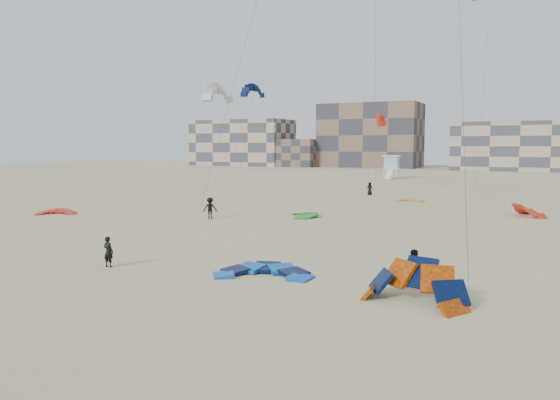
% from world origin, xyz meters
% --- Properties ---
extents(ground, '(320.00, 320.00, 0.00)m').
position_xyz_m(ground, '(0.00, 0.00, 0.00)').
color(ground, beige).
rests_on(ground, ground).
extents(kite_ground_blue, '(5.44, 5.59, 1.20)m').
position_xyz_m(kite_ground_blue, '(4.46, 4.44, 0.00)').
color(kite_ground_blue, blue).
rests_on(kite_ground_blue, ground).
extents(kite_ground_orange, '(5.25, 5.18, 4.41)m').
position_xyz_m(kite_ground_orange, '(11.97, 2.96, 0.00)').
color(kite_ground_orange, '#FF5201').
rests_on(kite_ground_orange, ground).
extents(kite_ground_red, '(4.72, 4.79, 1.34)m').
position_xyz_m(kite_ground_red, '(-23.64, 16.84, 0.00)').
color(kite_ground_red, red).
rests_on(kite_ground_red, ground).
extents(kite_ground_green, '(5.01, 4.92, 1.11)m').
position_xyz_m(kite_ground_green, '(-2.65, 25.20, 0.00)').
color(kite_ground_green, '#217E1D').
rests_on(kite_ground_green, ground).
extents(kite_ground_red_far, '(5.13, 5.04, 3.37)m').
position_xyz_m(kite_ground_red_far, '(15.12, 34.40, 0.00)').
color(kite_ground_red_far, red).
rests_on(kite_ground_red_far, ground).
extents(kite_ground_yellow, '(3.27, 3.42, 0.56)m').
position_xyz_m(kite_ground_yellow, '(2.64, 42.62, 0.00)').
color(kite_ground_yellow, gold).
rests_on(kite_ground_yellow, ground).
extents(kitesurfer_main, '(0.59, 0.40, 1.60)m').
position_xyz_m(kitesurfer_main, '(-3.58, 2.53, 0.80)').
color(kitesurfer_main, black).
rests_on(kitesurfer_main, ground).
extents(kitesurfer_b, '(0.86, 0.69, 1.72)m').
position_xyz_m(kitesurfer_b, '(11.52, 5.31, 0.86)').
color(kitesurfer_b, black).
rests_on(kitesurfer_b, ground).
extents(kitesurfer_c, '(1.34, 1.28, 1.83)m').
position_xyz_m(kitesurfer_c, '(-9.28, 20.48, 0.91)').
color(kitesurfer_c, black).
rests_on(kitesurfer_c, ground).
extents(kitesurfer_e, '(0.87, 0.63, 1.64)m').
position_xyz_m(kitesurfer_e, '(-3.58, 47.87, 0.82)').
color(kitesurfer_e, black).
rests_on(kitesurfer_e, ground).
extents(kite_fly_grey, '(9.27, 6.69, 12.46)m').
position_xyz_m(kite_fly_grey, '(-17.07, 33.87, 11.83)').
color(kite_fly_grey, silver).
rests_on(kite_fly_grey, ground).
extents(kite_fly_navy, '(4.83, 8.91, 14.20)m').
position_xyz_m(kite_fly_navy, '(-22.10, 51.03, 13.85)').
color(kite_fly_navy, '#06133D').
rests_on(kite_fly_navy, ground).
extents(kite_fly_red, '(5.21, 6.00, 9.95)m').
position_xyz_m(kite_fly_red, '(-4.72, 56.45, 9.64)').
color(kite_fly_red, red).
rests_on(kite_fly_red, ground).
extents(lifeguard_tower_far, '(3.36, 6.10, 4.36)m').
position_xyz_m(lifeguard_tower_far, '(-10.10, 82.91, 2.16)').
color(lifeguard_tower_far, white).
rests_on(lifeguard_tower_far, ground).
extents(condo_west_a, '(30.00, 15.00, 14.00)m').
position_xyz_m(condo_west_a, '(-70.00, 130.00, 7.00)').
color(condo_west_a, tan).
rests_on(condo_west_a, ground).
extents(condo_west_b, '(28.00, 14.00, 18.00)m').
position_xyz_m(condo_west_b, '(-30.00, 134.00, 9.00)').
color(condo_west_b, brown).
rests_on(condo_west_b, ground).
extents(condo_mid, '(32.00, 16.00, 12.00)m').
position_xyz_m(condo_mid, '(10.00, 130.00, 6.00)').
color(condo_mid, tan).
rests_on(condo_mid, ground).
extents(condo_fill_left, '(12.00, 10.00, 8.00)m').
position_xyz_m(condo_fill_left, '(-50.00, 128.00, 4.00)').
color(condo_fill_left, brown).
rests_on(condo_fill_left, ground).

